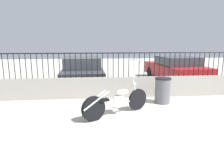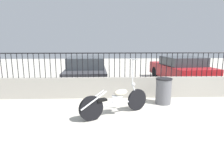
{
  "view_description": "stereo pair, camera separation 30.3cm",
  "coord_description": "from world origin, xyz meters",
  "px_view_note": "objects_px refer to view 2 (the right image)",
  "views": [
    {
      "loc": [
        -1.82,
        -4.63,
        2.0
      ],
      "look_at": [
        -1.25,
        1.5,
        0.7
      ],
      "focal_mm": 32.0,
      "sensor_mm": 36.0,
      "label": 1
    },
    {
      "loc": [
        -1.52,
        -4.65,
        2.0
      ],
      "look_at": [
        -1.25,
        1.5,
        0.7
      ],
      "focal_mm": 32.0,
      "sensor_mm": 36.0,
      "label": 2
    }
  ],
  "objects_px": {
    "trash_bin": "(163,91)",
    "car_red": "(181,69)",
    "motorcycle_silver": "(113,102)",
    "car_dark_grey": "(86,71)"
  },
  "relations": [
    {
      "from": "trash_bin",
      "to": "car_red",
      "type": "bearing_deg",
      "value": 61.77
    },
    {
      "from": "car_dark_grey",
      "to": "car_red",
      "type": "bearing_deg",
      "value": -86.94
    },
    {
      "from": "motorcycle_silver",
      "to": "trash_bin",
      "type": "distance_m",
      "value": 2.0
    },
    {
      "from": "trash_bin",
      "to": "car_dark_grey",
      "type": "xyz_separation_m",
      "value": [
        -2.77,
        3.2,
        0.24
      ]
    },
    {
      "from": "motorcycle_silver",
      "to": "car_red",
      "type": "xyz_separation_m",
      "value": [
        3.67,
        4.66,
        0.26
      ]
    },
    {
      "from": "trash_bin",
      "to": "car_dark_grey",
      "type": "height_order",
      "value": "car_dark_grey"
    },
    {
      "from": "motorcycle_silver",
      "to": "car_dark_grey",
      "type": "xyz_separation_m",
      "value": [
        -1.06,
        4.23,
        0.27
      ]
    },
    {
      "from": "car_dark_grey",
      "to": "car_red",
      "type": "relative_size",
      "value": 1.07
    },
    {
      "from": "trash_bin",
      "to": "car_red",
      "type": "relative_size",
      "value": 0.21
    },
    {
      "from": "motorcycle_silver",
      "to": "trash_bin",
      "type": "bearing_deg",
      "value": 1.63
    }
  ]
}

